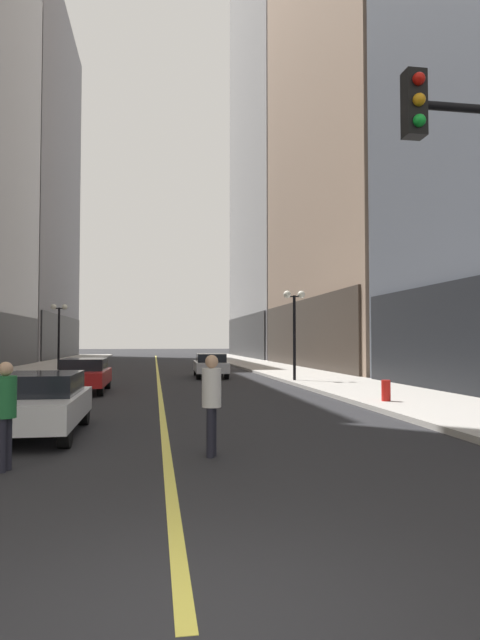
{
  "coord_description": "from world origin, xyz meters",
  "views": [
    {
      "loc": [
        -0.24,
        -3.76,
        2.02
      ],
      "look_at": [
        6.08,
        35.81,
        3.58
      ],
      "focal_mm": 30.24,
      "sensor_mm": 36.0,
      "label": 1
    }
  ],
  "objects_px": {
    "car_red": "(84,374)",
    "fire_hydrant_right": "(386,393)",
    "street_lamp_left_far": "(59,322)",
    "pedestrian_in_green_parka": "(5,407)",
    "car_silver": "(211,364)",
    "car_white": "(39,402)",
    "street_lamp_right_mid": "(294,315)",
    "pedestrian_in_white_shirt": "(212,397)"
  },
  "relations": [
    {
      "from": "car_silver",
      "to": "fire_hydrant_right",
      "type": "bearing_deg",
      "value": -73.81
    },
    {
      "from": "street_lamp_left_far",
      "to": "car_red",
      "type": "bearing_deg",
      "value": -76.8
    },
    {
      "from": "car_red",
      "to": "fire_hydrant_right",
      "type": "distance_m",
      "value": 11.53
    },
    {
      "from": "street_lamp_right_mid",
      "to": "fire_hydrant_right",
      "type": "bearing_deg",
      "value": -86.88
    },
    {
      "from": "car_red",
      "to": "street_lamp_left_far",
      "type": "xyz_separation_m",
      "value": [
        -3.46,
        14.77,
        2.54
      ]
    },
    {
      "from": "street_lamp_right_mid",
      "to": "fire_hydrant_right",
      "type": "height_order",
      "value": "street_lamp_right_mid"
    },
    {
      "from": "car_silver",
      "to": "pedestrian_in_green_parka",
      "type": "height_order",
      "value": "pedestrian_in_green_parka"
    },
    {
      "from": "car_red",
      "to": "street_lamp_left_far",
      "type": "bearing_deg",
      "value": 103.2
    },
    {
      "from": "pedestrian_in_white_shirt",
      "to": "car_silver",
      "type": "bearing_deg",
      "value": 84.12
    },
    {
      "from": "street_lamp_left_far",
      "to": "fire_hydrant_right",
      "type": "bearing_deg",
      "value": -57.37
    },
    {
      "from": "pedestrian_in_white_shirt",
      "to": "fire_hydrant_right",
      "type": "xyz_separation_m",
      "value": [
        6.13,
        6.45,
        -0.64
      ]
    },
    {
      "from": "pedestrian_in_green_parka",
      "to": "street_lamp_left_far",
      "type": "relative_size",
      "value": 0.38
    },
    {
      "from": "car_red",
      "to": "street_lamp_left_far",
      "type": "distance_m",
      "value": 15.38
    },
    {
      "from": "car_silver",
      "to": "fire_hydrant_right",
      "type": "height_order",
      "value": "car_silver"
    },
    {
      "from": "pedestrian_in_green_parka",
      "to": "street_lamp_left_far",
      "type": "bearing_deg",
      "value": 97.95
    },
    {
      "from": "car_white",
      "to": "street_lamp_right_mid",
      "type": "distance_m",
      "value": 16.01
    },
    {
      "from": "car_red",
      "to": "street_lamp_right_mid",
      "type": "xyz_separation_m",
      "value": [
        9.34,
        3.15,
        2.54
      ]
    },
    {
      "from": "car_silver",
      "to": "pedestrian_in_white_shirt",
      "type": "height_order",
      "value": "pedestrian_in_white_shirt"
    },
    {
      "from": "car_silver",
      "to": "street_lamp_left_far",
      "type": "height_order",
      "value": "street_lamp_left_far"
    },
    {
      "from": "car_red",
      "to": "fire_hydrant_right",
      "type": "relative_size",
      "value": 5.37
    },
    {
      "from": "car_red",
      "to": "car_silver",
      "type": "xyz_separation_m",
      "value": [
        5.8,
        7.89,
        0.0
      ]
    },
    {
      "from": "street_lamp_left_far",
      "to": "pedestrian_in_green_parka",
      "type": "bearing_deg",
      "value": -82.05
    },
    {
      "from": "car_silver",
      "to": "street_lamp_right_mid",
      "type": "distance_m",
      "value": 6.44
    },
    {
      "from": "pedestrian_in_white_shirt",
      "to": "fire_hydrant_right",
      "type": "relative_size",
      "value": 2.21
    },
    {
      "from": "pedestrian_in_white_shirt",
      "to": "street_lamp_right_mid",
      "type": "relative_size",
      "value": 0.4
    },
    {
      "from": "pedestrian_in_white_shirt",
      "to": "fire_hydrant_right",
      "type": "bearing_deg",
      "value": 46.45
    },
    {
      "from": "street_lamp_right_mid",
      "to": "fire_hydrant_right",
      "type": "relative_size",
      "value": 5.54
    },
    {
      "from": "car_silver",
      "to": "pedestrian_in_white_shirt",
      "type": "xyz_separation_m",
      "value": [
        -2.1,
        -20.35,
        0.32
      ]
    },
    {
      "from": "car_white",
      "to": "pedestrian_in_white_shirt",
      "type": "xyz_separation_m",
      "value": [
        3.41,
        -2.65,
        0.32
      ]
    },
    {
      "from": "pedestrian_in_white_shirt",
      "to": "street_lamp_right_mid",
      "type": "xyz_separation_m",
      "value": [
        5.63,
        15.61,
        2.22
      ]
    },
    {
      "from": "pedestrian_in_white_shirt",
      "to": "street_lamp_left_far",
      "type": "distance_m",
      "value": 28.24
    },
    {
      "from": "car_white",
      "to": "pedestrian_in_green_parka",
      "type": "bearing_deg",
      "value": -87.68
    },
    {
      "from": "car_white",
      "to": "fire_hydrant_right",
      "type": "xyz_separation_m",
      "value": [
        9.55,
        3.81,
        -0.32
      ]
    },
    {
      "from": "car_red",
      "to": "street_lamp_right_mid",
      "type": "distance_m",
      "value": 10.17
    },
    {
      "from": "street_lamp_left_far",
      "to": "fire_hydrant_right",
      "type": "distance_m",
      "value": 24.83
    },
    {
      "from": "car_white",
      "to": "pedestrian_in_white_shirt",
      "type": "distance_m",
      "value": 4.33
    },
    {
      "from": "street_lamp_right_mid",
      "to": "pedestrian_in_green_parka",
      "type": "bearing_deg",
      "value": -118.91
    },
    {
      "from": "pedestrian_in_green_parka",
      "to": "pedestrian_in_white_shirt",
      "type": "xyz_separation_m",
      "value": [
        3.29,
        0.54,
        0.05
      ]
    },
    {
      "from": "pedestrian_in_white_shirt",
      "to": "street_lamp_left_far",
      "type": "bearing_deg",
      "value": 104.74
    },
    {
      "from": "car_red",
      "to": "fire_hydrant_right",
      "type": "xyz_separation_m",
      "value": [
        9.84,
        -6.01,
        -0.32
      ]
    },
    {
      "from": "pedestrian_in_white_shirt",
      "to": "car_white",
      "type": "bearing_deg",
      "value": 142.2
    },
    {
      "from": "car_white",
      "to": "car_red",
      "type": "height_order",
      "value": "same"
    }
  ]
}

